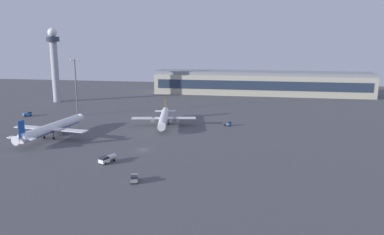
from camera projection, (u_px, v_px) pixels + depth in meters
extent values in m
plane|color=#4C4C51|center=(143.00, 150.00, 141.49)|extent=(416.00, 416.00, 0.00)
cube|color=#B2AD99|center=(261.00, 85.00, 274.12)|extent=(150.93, 22.00, 14.00)
cube|color=#263347|center=(261.00, 86.00, 263.17)|extent=(144.89, 0.40, 6.16)
cube|color=gray|center=(261.00, 73.00, 272.42)|extent=(150.93, 19.80, 2.40)
cylinder|color=#A8A8B2|center=(55.00, 72.00, 241.10)|extent=(4.40, 4.40, 37.54)
cylinder|color=#2D3847|center=(53.00, 39.00, 236.89)|extent=(8.00, 8.00, 3.00)
sphere|color=silver|center=(52.00, 32.00, 236.06)|extent=(5.60, 5.60, 5.60)
cylinder|color=white|center=(52.00, 128.00, 157.48)|extent=(8.30, 36.85, 3.87)
cone|color=white|center=(79.00, 118.00, 175.81)|extent=(3.95, 2.87, 3.68)
cone|color=white|center=(18.00, 140.00, 138.96)|extent=(3.80, 3.25, 3.48)
cube|color=white|center=(51.00, 129.00, 156.57)|extent=(32.83, 8.01, 0.36)
cube|color=white|center=(22.00, 138.00, 140.74)|extent=(11.41, 3.79, 0.36)
cube|color=#19479E|center=(21.00, 130.00, 140.38)|extent=(0.70, 3.27, 6.62)
cylinder|color=slate|center=(39.00, 130.00, 158.28)|extent=(2.67, 3.91, 2.24)
cylinder|color=slate|center=(63.00, 131.00, 155.16)|extent=(2.67, 3.91, 2.24)
cube|color=#19479E|center=(52.00, 130.00, 157.70)|extent=(7.56, 33.89, 0.37)
cylinder|color=#333338|center=(69.00, 126.00, 168.85)|extent=(0.29, 0.29, 3.61)
cylinder|color=black|center=(69.00, 130.00, 169.23)|extent=(0.54, 1.16, 1.12)
cylinder|color=#333338|center=(44.00, 133.00, 156.10)|extent=(0.29, 0.29, 3.61)
cylinder|color=black|center=(44.00, 137.00, 156.47)|extent=(0.54, 1.16, 1.12)
cylinder|color=#333338|center=(53.00, 134.00, 154.85)|extent=(0.29, 0.29, 3.61)
cylinder|color=black|center=(54.00, 138.00, 155.22)|extent=(0.54, 1.16, 1.12)
cylinder|color=white|center=(164.00, 118.00, 177.86)|extent=(9.69, 33.47, 3.53)
cone|color=white|center=(161.00, 127.00, 160.44)|extent=(3.71, 2.81, 3.35)
cone|color=white|center=(166.00, 111.00, 195.46)|extent=(3.60, 3.14, 3.17)
cube|color=white|center=(164.00, 118.00, 178.80)|extent=(29.86, 9.18, 0.32)
cube|color=white|center=(165.00, 111.00, 193.70)|extent=(10.44, 4.09, 0.32)
cube|color=orange|center=(165.00, 106.00, 192.84)|extent=(0.83, 2.97, 6.03)
cylinder|color=slate|center=(175.00, 119.00, 179.04)|extent=(2.63, 3.66, 2.04)
cylinder|color=slate|center=(153.00, 119.00, 178.84)|extent=(2.63, 3.66, 2.04)
cube|color=orange|center=(164.00, 120.00, 178.06)|extent=(8.85, 30.78, 0.33)
cylinder|color=#333338|center=(162.00, 127.00, 167.75)|extent=(0.26, 0.26, 3.29)
cylinder|color=black|center=(163.00, 131.00, 168.09)|extent=(0.55, 1.07, 1.02)
cylinder|color=#333338|center=(168.00, 120.00, 180.51)|extent=(0.26, 0.26, 3.29)
cylinder|color=black|center=(168.00, 124.00, 180.85)|extent=(0.55, 1.07, 1.02)
cylinder|color=#333338|center=(160.00, 120.00, 180.43)|extent=(0.26, 0.26, 3.29)
cylinder|color=black|center=(160.00, 124.00, 180.77)|extent=(0.55, 1.07, 1.02)
cube|color=#3372BF|center=(29.00, 114.00, 200.78)|extent=(2.88, 2.90, 1.10)
cube|color=#1E232D|center=(29.00, 112.00, 200.60)|extent=(2.60, 2.60, 0.70)
cube|color=#3372BF|center=(26.00, 114.00, 199.56)|extent=(3.02, 3.07, 1.40)
cylinder|color=black|center=(30.00, 115.00, 201.72)|extent=(0.81, 0.88, 0.90)
cylinder|color=black|center=(31.00, 115.00, 200.45)|extent=(0.81, 0.88, 0.90)
cylinder|color=black|center=(24.00, 116.00, 200.02)|extent=(0.81, 0.88, 0.90)
cylinder|color=black|center=(25.00, 116.00, 198.75)|extent=(0.81, 0.88, 0.90)
cube|color=gray|center=(134.00, 180.00, 108.98)|extent=(2.49, 2.56, 1.10)
cube|color=#1E232D|center=(134.00, 177.00, 108.80)|extent=(2.27, 2.28, 0.70)
cube|color=gray|center=(134.00, 177.00, 110.79)|extent=(2.50, 2.83, 1.40)
cylinder|color=black|center=(137.00, 182.00, 108.90)|extent=(0.53, 0.95, 0.90)
cylinder|color=black|center=(131.00, 182.00, 108.72)|extent=(0.53, 0.95, 0.90)
cylinder|color=black|center=(138.00, 179.00, 111.52)|extent=(0.53, 0.95, 0.90)
cylinder|color=black|center=(132.00, 179.00, 111.34)|extent=(0.53, 0.95, 0.90)
cube|color=white|center=(104.00, 161.00, 125.69)|extent=(3.48, 3.75, 1.20)
cube|color=#1E232D|center=(104.00, 158.00, 125.49)|extent=(3.15, 3.34, 0.70)
cylinder|color=silver|center=(110.00, 157.00, 127.75)|extent=(3.47, 4.56, 1.80)
cylinder|color=black|center=(105.00, 163.00, 124.88)|extent=(0.67, 0.94, 0.90)
cylinder|color=black|center=(101.00, 162.00, 126.08)|extent=(0.67, 0.94, 0.90)
cylinder|color=black|center=(114.00, 160.00, 127.93)|extent=(0.67, 0.94, 0.90)
cylinder|color=black|center=(110.00, 159.00, 129.13)|extent=(0.67, 0.94, 0.90)
cube|color=#3372BF|center=(229.00, 124.00, 178.49)|extent=(2.33, 2.39, 0.90)
cube|color=#1E232D|center=(229.00, 122.00, 178.32)|extent=(2.09, 2.16, 0.70)
cylinder|color=black|center=(230.00, 125.00, 178.96)|extent=(0.91, 0.75, 0.90)
cylinder|color=black|center=(228.00, 125.00, 177.90)|extent=(0.91, 0.75, 0.90)
cylinder|color=black|center=(227.00, 124.00, 180.34)|extent=(0.91, 0.75, 0.90)
cylinder|color=black|center=(225.00, 125.00, 179.28)|extent=(0.91, 0.75, 0.90)
cylinder|color=slate|center=(76.00, 88.00, 200.25)|extent=(0.70, 0.70, 29.31)
cube|color=slate|center=(74.00, 60.00, 197.34)|extent=(4.80, 0.40, 0.40)
sphere|color=#F9EAB2|center=(71.00, 60.00, 197.63)|extent=(0.90, 0.90, 0.90)
sphere|color=#F9EAB2|center=(78.00, 60.00, 197.04)|extent=(0.90, 0.90, 0.90)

